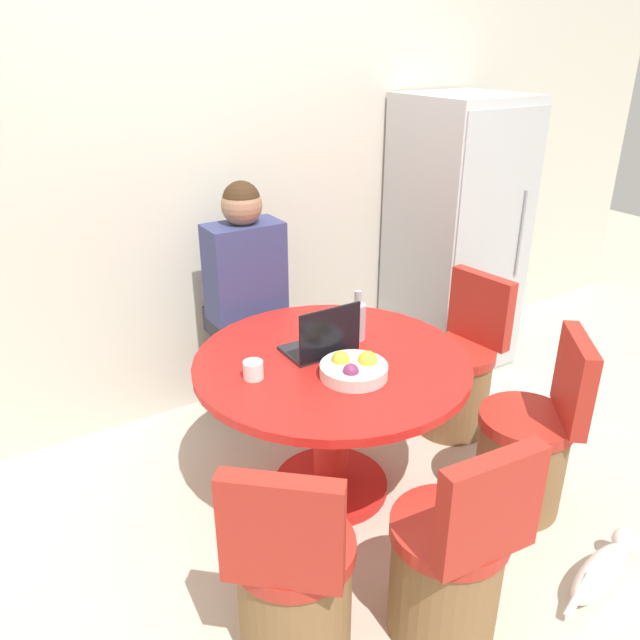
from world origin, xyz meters
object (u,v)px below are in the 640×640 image
chair_near_left_corner (294,588)px  cat (603,569)px  laptop (322,343)px  fruit_bowl (354,369)px  bottle (357,320)px  person_seated (243,292)px  refrigerator (455,238)px  dining_table (331,396)px  chair_near_right_corner (526,452)px  chair_near_camera (449,569)px  chair_right_side (456,379)px

chair_near_left_corner → cat: (1.20, -0.39, -0.22)m
laptop → fruit_bowl: (0.01, -0.24, -0.02)m
bottle → cat: bottle is taller
chair_near_left_corner → person_seated: bearing=-69.0°
refrigerator → chair_near_left_corner: bearing=-144.6°
dining_table → chair_near_right_corner: bearing=-38.6°
dining_table → cat: (0.61, -1.07, -0.45)m
refrigerator → laptop: size_ratio=5.64×
refrigerator → chair_near_camera: bearing=-132.1°
chair_near_right_corner → chair_right_side: 0.69m
chair_near_left_corner → bottle: bottle is taller
refrigerator → dining_table: size_ratio=1.40×
person_seated → laptop: bearing=91.7°
refrigerator → laptop: bearing=-154.5°
laptop → dining_table: bearing=101.5°
chair_near_left_corner → refrigerator: bearing=-103.7°
dining_table → refrigerator: bearing=27.8°
chair_near_camera → chair_right_side: size_ratio=1.00×
dining_table → chair_near_right_corner: 0.92m
refrigerator → dining_table: bearing=-152.2°
chair_near_left_corner → chair_right_side: same height
refrigerator → bottle: refrigerator is taller
refrigerator → chair_near_right_corner: size_ratio=1.96×
chair_right_side → chair_near_camera: bearing=-50.7°
chair_near_left_corner → chair_right_side: bearing=-111.2°
chair_right_side → person_seated: person_seated is taller
refrigerator → chair_near_right_corner: (-0.70, -1.29, -0.56)m
refrigerator → laptop: (-1.41, -0.67, -0.09)m
chair_right_side → person_seated: (-0.92, 0.73, 0.46)m
dining_table → laptop: size_ratio=4.02×
chair_near_right_corner → bottle: size_ratio=3.63×
chair_near_left_corner → chair_right_side: (1.47, 0.78, 0.00)m
chair_near_right_corner → bottle: 0.97m
chair_near_right_corner → laptop: laptop is taller
chair_near_left_corner → chair_near_camera: 0.56m
chair_right_side → cat: bearing=-20.0°
chair_near_right_corner → laptop: (-0.71, 0.62, 0.48)m
refrigerator → chair_near_left_corner: size_ratio=1.96×
chair_near_left_corner → bottle: bearing=-94.5°
chair_right_side → laptop: (-0.90, -0.04, 0.48)m
bottle → chair_right_side: bearing=-0.4°
chair_right_side → laptop: 1.02m
dining_table → chair_near_camera: bearing=-94.6°
bottle → fruit_bowl: bearing=-126.7°
dining_table → chair_near_left_corner: size_ratio=1.40×
dining_table → chair_near_left_corner: bearing=-130.9°
chair_near_left_corner → chair_near_camera: bearing=-161.9°
cat → dining_table: bearing=109.2°
refrigerator → person_seated: size_ratio=1.26×
bottle → cat: size_ratio=0.46×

